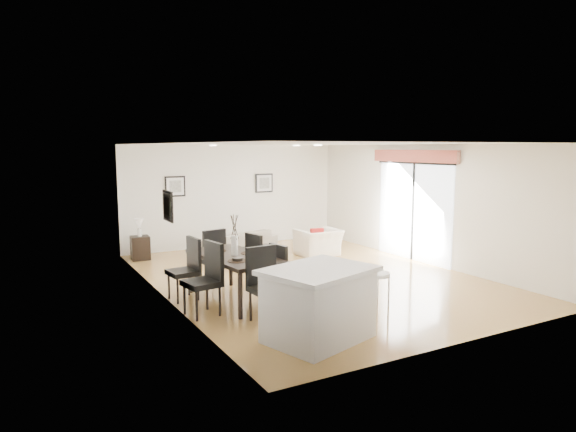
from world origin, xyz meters
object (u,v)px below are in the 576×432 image
dining_table (235,260)px  dining_chair_wfar (188,265)px  dining_chair_wnear (207,274)px  side_table (140,248)px  dining_chair_head (265,280)px  armchair (318,242)px  sofa (241,242)px  kitchen_island (319,304)px  dining_chair_foot (211,254)px  bar_stool (377,280)px  coffee_table (256,257)px  dining_chair_efar (259,258)px  dining_chair_enear (283,270)px

dining_table → dining_chair_wfar: 0.84m
dining_chair_wnear → dining_chair_wfar: dining_chair_wnear is taller
dining_table → side_table: (-0.68, 4.09, -0.44)m
dining_chair_wnear → dining_chair_head: size_ratio=1.01×
dining_chair_wfar → armchair: bearing=110.2°
sofa → kitchen_island: size_ratio=1.11×
sofa → kitchen_island: (-1.43, -5.90, 0.24)m
dining_chair_foot → bar_stool: dining_chair_foot is taller
bar_stool → armchair: bearing=67.3°
dining_chair_wfar → dining_table: bearing=47.5°
dining_chair_head → coffee_table: 3.69m
bar_stool → sofa: bearing=85.8°
dining_chair_foot → kitchen_island: bearing=84.3°
dining_chair_wfar → kitchen_island: size_ratio=0.63×
dining_chair_wnear → dining_chair_efar: 1.64m
armchair → sofa: bearing=-38.4°
dining_chair_head → bar_stool: dining_chair_head is taller
dining_chair_wfar → coffee_table: (2.11, 1.70, -0.40)m
dining_chair_efar → bar_stool: (0.60, -2.70, 0.12)m
dining_chair_wfar → dining_chair_wnear: bearing=-6.1°
armchair → dining_table: dining_table is taller
dining_chair_head → dining_chair_wnear: bearing=129.1°
dining_chair_enear → dining_chair_efar: size_ratio=0.97×
dining_table → dining_chair_wnear: 0.82m
sofa → dining_chair_head: size_ratio=1.65×
dining_chair_enear → coffee_table: dining_chair_enear is taller
dining_table → dining_chair_efar: dining_chair_efar is taller
dining_chair_wnear → dining_chair_efar: dining_chair_wnear is taller
dining_table → dining_chair_efar: size_ratio=1.92×
dining_chair_wfar → dining_chair_enear: (1.36, -0.99, -0.03)m
dining_chair_head → coffee_table: (1.44, 3.37, -0.43)m
dining_chair_foot → bar_stool: (1.27, -3.43, 0.10)m
dining_chair_wnear → bar_stool: 2.64m
dining_table → dining_chair_head: size_ratio=1.77×
sofa → dining_table: 4.07m
dining_chair_wnear → dining_chair_head: dining_chair_wnear is taller
dining_chair_enear → armchair: bearing=-50.6°
dining_chair_wfar → dining_chair_foot: bearing=128.7°
dining_chair_head → dining_chair_foot: (0.02, 2.37, -0.03)m
bar_stool → dining_chair_head: bearing=140.6°
dining_table → dining_chair_wfar: bearing=137.5°
armchair → dining_chair_head: size_ratio=0.87×
sofa → dining_chair_head: bearing=55.2°
kitchen_island → armchair: bearing=40.7°
dining_table → sofa: bearing=58.4°
sofa → dining_chair_foot: size_ratio=1.74×
armchair → dining_chair_wnear: bearing=36.3°
dining_table → kitchen_island: 2.27m
dining_table → dining_chair_foot: bearing=82.7°
side_table → kitchen_island: bearing=-81.4°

